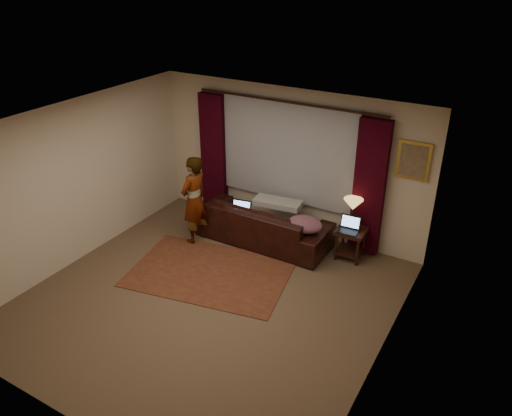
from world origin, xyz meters
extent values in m
cube|color=brown|center=(0.00, 0.00, -0.01)|extent=(5.00, 5.00, 0.01)
cube|color=silver|center=(0.00, 0.00, 2.60)|extent=(5.00, 5.00, 0.02)
cube|color=beige|center=(0.00, 2.50, 1.30)|extent=(5.00, 0.02, 2.60)
cube|color=beige|center=(0.00, -2.50, 1.30)|extent=(5.00, 0.02, 2.60)
cube|color=beige|center=(-2.50, 0.00, 1.30)|extent=(0.02, 5.00, 2.60)
cube|color=beige|center=(2.50, 0.00, 1.30)|extent=(0.02, 5.00, 2.60)
cube|color=#9899A0|center=(0.00, 2.44, 1.50)|extent=(2.50, 0.05, 1.80)
cube|color=black|center=(-1.50, 2.39, 1.18)|extent=(0.50, 0.14, 2.30)
cube|color=black|center=(1.50, 2.39, 1.18)|extent=(0.50, 0.14, 2.30)
cylinder|color=black|center=(0.00, 2.39, 2.38)|extent=(0.04, 0.04, 3.40)
cube|color=gold|center=(2.10, 2.47, 1.75)|extent=(0.50, 0.04, 0.60)
imported|color=black|center=(-0.14, 1.87, 0.47)|extent=(2.35, 1.02, 0.95)
cube|color=#9D9A96|center=(0.02, 2.07, 0.95)|extent=(0.86, 0.43, 0.10)
ellipsoid|color=#714453|center=(0.69, 1.76, 0.60)|extent=(0.68, 0.59, 0.25)
cube|color=brown|center=(-0.38, 0.57, 0.01)|extent=(2.73, 2.07, 0.01)
cube|color=black|center=(1.37, 2.11, 0.27)|extent=(0.49, 0.49, 0.54)
imported|color=#9D9A96|center=(-1.17, 1.29, 0.78)|extent=(0.50, 0.50, 1.57)
camera|label=1|loc=(3.56, -4.77, 4.52)|focal=35.00mm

